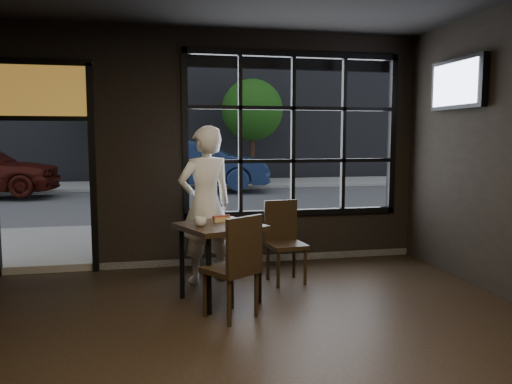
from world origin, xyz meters
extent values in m
cube|color=black|center=(1.20, 3.50, 1.80)|extent=(3.06, 0.12, 2.28)
cube|color=orange|center=(-2.10, 3.50, 2.35)|extent=(1.20, 0.06, 0.70)
cube|color=#545456|center=(0.00, 24.00, -0.02)|extent=(60.00, 41.00, 0.04)
cube|color=#5B5956|center=(0.00, 23.00, 7.50)|extent=(28.00, 12.00, 15.00)
cube|color=black|center=(-0.05, 1.95, 0.42)|extent=(1.02, 1.02, 0.85)
cube|color=black|center=(-0.01, 1.45, 0.51)|extent=(0.61, 0.61, 1.02)
cube|color=black|center=(0.83, 2.46, 0.50)|extent=(0.48, 0.48, 0.99)
imported|color=white|center=(-0.12, 2.72, 0.95)|extent=(0.80, 0.65, 1.90)
imported|color=silver|center=(-0.26, 1.87, 0.89)|extent=(0.14, 0.14, 0.10)
cube|color=black|center=(2.93, 2.28, 2.41)|extent=(0.12, 1.04, 0.61)
imported|color=navy|center=(0.68, 12.89, 0.87)|extent=(4.91, 2.50, 1.54)
cylinder|color=#332114|center=(-2.06, 15.39, 1.20)|extent=(0.22, 0.22, 2.41)
sphere|color=#205414|center=(-2.06, 15.39, 3.17)|extent=(2.62, 2.62, 2.62)
cylinder|color=#332114|center=(2.97, 15.23, 1.05)|extent=(0.19, 0.19, 2.11)
sphere|color=#1D5622|center=(2.97, 15.23, 2.78)|extent=(2.30, 2.30, 2.30)
camera|label=1|loc=(-0.74, -3.27, 1.76)|focal=35.00mm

